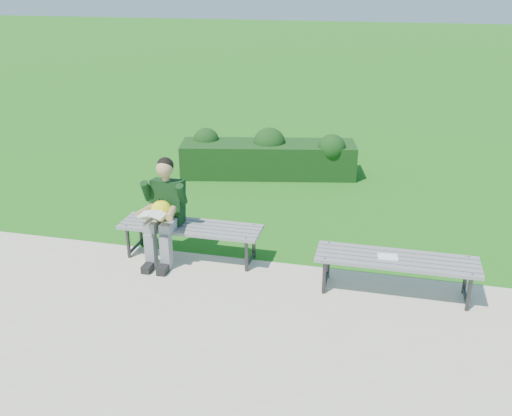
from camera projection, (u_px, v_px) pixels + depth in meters
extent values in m
plane|color=#1E7218|center=(233.00, 259.00, 7.35)|extent=(80.00, 80.00, 0.00)
cube|color=beige|center=(187.00, 336.00, 5.78)|extent=(30.00, 3.50, 0.02)
cube|color=#16370E|center=(268.00, 159.00, 10.31)|extent=(3.21, 1.40, 0.60)
sphere|color=#16370E|center=(206.00, 141.00, 10.45)|extent=(0.56, 0.56, 0.47)
sphere|color=#16370E|center=(269.00, 144.00, 10.26)|extent=(0.69, 0.69, 0.59)
sphere|color=#16370E|center=(332.00, 148.00, 10.00)|extent=(0.59, 0.59, 0.50)
cube|color=gray|center=(185.00, 234.00, 7.00)|extent=(1.80, 0.08, 0.04)
cube|color=gray|center=(187.00, 230.00, 7.10)|extent=(1.80, 0.08, 0.04)
cube|color=gray|center=(190.00, 227.00, 7.19)|extent=(1.80, 0.09, 0.04)
cube|color=gray|center=(193.00, 224.00, 7.28)|extent=(1.80, 0.09, 0.04)
cube|color=gray|center=(196.00, 220.00, 7.38)|extent=(1.80, 0.09, 0.04)
cylinder|color=#2D2D30|center=(128.00, 243.00, 7.27)|extent=(0.04, 0.04, 0.41)
cylinder|color=#2D2D30|center=(141.00, 231.00, 7.61)|extent=(0.04, 0.04, 0.41)
cylinder|color=#2D2D30|center=(133.00, 224.00, 7.37)|extent=(0.04, 0.42, 0.04)
cylinder|color=#2D2D30|center=(135.00, 247.00, 7.50)|extent=(0.04, 0.42, 0.04)
cylinder|color=gray|center=(126.00, 226.00, 7.16)|extent=(0.02, 0.02, 0.01)
cylinder|color=gray|center=(140.00, 213.00, 7.54)|extent=(0.02, 0.02, 0.01)
cylinder|color=#2D2D30|center=(246.00, 256.00, 6.94)|extent=(0.04, 0.04, 0.41)
cylinder|color=#2D2D30|center=(254.00, 243.00, 7.28)|extent=(0.04, 0.04, 0.41)
cylinder|color=#2D2D30|center=(250.00, 236.00, 7.04)|extent=(0.04, 0.42, 0.04)
cylinder|color=#2D2D30|center=(250.00, 260.00, 7.16)|extent=(0.04, 0.42, 0.04)
cylinder|color=gray|center=(246.00, 238.00, 6.83)|extent=(0.02, 0.02, 0.01)
cylinder|color=gray|center=(254.00, 225.00, 7.20)|extent=(0.02, 0.02, 0.01)
cube|color=gray|center=(397.00, 268.00, 6.18)|extent=(1.80, 0.08, 0.04)
cube|color=gray|center=(397.00, 264.00, 6.28)|extent=(1.80, 0.08, 0.04)
cube|color=gray|center=(397.00, 260.00, 6.37)|extent=(1.80, 0.08, 0.04)
cube|color=gray|center=(397.00, 255.00, 6.46)|extent=(1.80, 0.08, 0.04)
cube|color=gray|center=(397.00, 251.00, 6.56)|extent=(1.80, 0.08, 0.04)
cylinder|color=#2D2D30|center=(324.00, 277.00, 6.45)|extent=(0.04, 0.04, 0.41)
cylinder|color=#2D2D30|center=(328.00, 262.00, 6.79)|extent=(0.04, 0.04, 0.41)
cylinder|color=#2D2D30|center=(327.00, 255.00, 6.55)|extent=(0.04, 0.42, 0.04)
cylinder|color=#2D2D30|center=(326.00, 280.00, 6.68)|extent=(0.04, 0.42, 0.04)
cylinder|color=gray|center=(325.00, 258.00, 6.34)|extent=(0.02, 0.02, 0.01)
cylinder|color=gray|center=(329.00, 243.00, 6.71)|extent=(0.02, 0.02, 0.01)
cylinder|color=#2D2D30|center=(469.00, 294.00, 6.12)|extent=(0.04, 0.04, 0.41)
cylinder|color=#2D2D30|center=(466.00, 277.00, 6.46)|extent=(0.04, 0.04, 0.41)
cylinder|color=#2D2D30|center=(470.00, 271.00, 6.22)|extent=(0.04, 0.42, 0.04)
cylinder|color=#2D2D30|center=(465.00, 297.00, 6.34)|extent=(0.04, 0.42, 0.04)
cylinder|color=gray|center=(473.00, 274.00, 6.00)|extent=(0.02, 0.02, 0.01)
cylinder|color=gray|center=(469.00, 257.00, 6.38)|extent=(0.02, 0.02, 0.01)
cube|color=slate|center=(155.00, 223.00, 7.10)|extent=(0.14, 0.42, 0.13)
cube|color=slate|center=(170.00, 224.00, 7.06)|extent=(0.14, 0.42, 0.13)
cube|color=slate|center=(151.00, 250.00, 7.05)|extent=(0.12, 0.13, 0.45)
cube|color=slate|center=(166.00, 252.00, 7.01)|extent=(0.12, 0.13, 0.45)
cube|color=black|center=(149.00, 266.00, 7.03)|extent=(0.11, 0.26, 0.09)
cube|color=black|center=(164.00, 268.00, 6.98)|extent=(0.11, 0.26, 0.09)
cube|color=black|center=(168.00, 202.00, 7.18)|extent=(0.40, 0.30, 0.59)
cylinder|color=tan|center=(166.00, 178.00, 7.04)|extent=(0.10, 0.10, 0.08)
sphere|color=tan|center=(164.00, 169.00, 6.97)|extent=(0.21, 0.21, 0.21)
sphere|color=black|center=(165.00, 166.00, 6.98)|extent=(0.21, 0.21, 0.21)
cylinder|color=black|center=(147.00, 191.00, 7.07)|extent=(0.10, 0.21, 0.30)
cylinder|color=black|center=(182.00, 194.00, 6.98)|extent=(0.10, 0.21, 0.30)
cylinder|color=tan|center=(145.00, 211.00, 6.93)|extent=(0.14, 0.31, 0.08)
cylinder|color=tan|center=(171.00, 213.00, 6.86)|extent=(0.14, 0.31, 0.08)
sphere|color=tan|center=(145.00, 216.00, 6.77)|extent=(0.09, 0.09, 0.09)
sphere|color=tan|center=(161.00, 218.00, 6.73)|extent=(0.09, 0.09, 0.09)
sphere|color=#CBD41A|center=(161.00, 210.00, 6.99)|extent=(0.25, 0.25, 0.25)
cone|color=orange|center=(158.00, 214.00, 6.89)|extent=(0.07, 0.07, 0.07)
cone|color=black|center=(160.00, 200.00, 6.95)|extent=(0.03, 0.05, 0.08)
cone|color=black|center=(162.00, 200.00, 6.96)|extent=(0.03, 0.04, 0.07)
sphere|color=white|center=(155.00, 211.00, 6.90)|extent=(0.05, 0.05, 0.05)
sphere|color=white|center=(161.00, 211.00, 6.88)|extent=(0.05, 0.05, 0.05)
cube|color=white|center=(146.00, 214.00, 6.73)|extent=(0.15, 0.20, 0.05)
cube|color=white|center=(158.00, 215.00, 6.70)|extent=(0.15, 0.20, 0.05)
cube|color=white|center=(388.00, 257.00, 6.38)|extent=(0.23, 0.18, 0.01)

